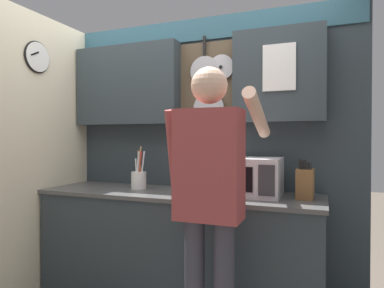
{
  "coord_description": "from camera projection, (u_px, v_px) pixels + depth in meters",
  "views": [
    {
      "loc": [
        1.07,
        -2.43,
        1.33
      ],
      "look_at": [
        0.05,
        0.2,
        1.28
      ],
      "focal_mm": 32.0,
      "sensor_mm": 36.0,
      "label": 1
    }
  ],
  "objects": [
    {
      "name": "base_cabinet_counter",
      "position": [
        177.0,
        250.0,
        2.67
      ],
      "size": [
        2.19,
        0.63,
        0.91
      ],
      "color": "#2D383D",
      "rests_on": "ground_plane"
    },
    {
      "name": "back_wall_unit",
      "position": [
        189.0,
        123.0,
        2.92
      ],
      "size": [
        2.76,
        0.22,
        2.34
      ],
      "color": "#2D383D",
      "rests_on": "ground_plane"
    },
    {
      "name": "side_wall",
      "position": [
        27.0,
        157.0,
        2.69
      ],
      "size": [
        0.07,
        1.6,
        2.34
      ],
      "color": "beige",
      "rests_on": "ground_plane"
    },
    {
      "name": "microwave",
      "position": [
        246.0,
        177.0,
        2.5
      ],
      "size": [
        0.5,
        0.36,
        0.28
      ],
      "color": "silver",
      "rests_on": "base_cabinet_counter"
    },
    {
      "name": "knife_block",
      "position": [
        305.0,
        184.0,
        2.35
      ],
      "size": [
        0.12,
        0.16,
        0.28
      ],
      "color": "brown",
      "rests_on": "base_cabinet_counter"
    },
    {
      "name": "utensil_crock",
      "position": [
        139.0,
        178.0,
        2.83
      ],
      "size": [
        0.12,
        0.12,
        0.35
      ],
      "color": "white",
      "rests_on": "base_cabinet_counter"
    },
    {
      "name": "person",
      "position": [
        210.0,
        187.0,
        1.99
      ],
      "size": [
        0.54,
        0.65,
        1.74
      ],
      "color": "#383842",
      "rests_on": "ground_plane"
    }
  ]
}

